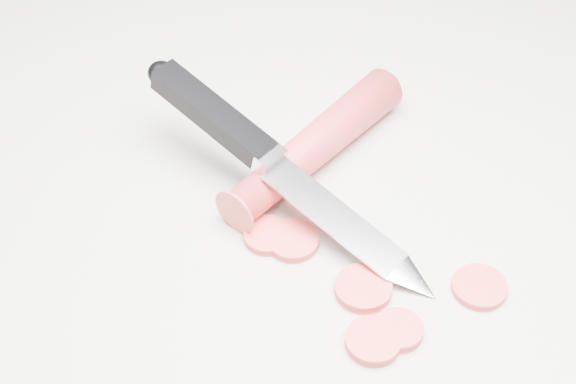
{
  "coord_description": "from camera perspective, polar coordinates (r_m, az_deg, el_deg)",
  "views": [
    {
      "loc": [
        -0.04,
        -0.37,
        0.41
      ],
      "look_at": [
        -0.04,
        0.02,
        0.02
      ],
      "focal_mm": 50.0,
      "sensor_mm": 36.0,
      "label": 1
    }
  ],
  "objects": [
    {
      "name": "carrot_slice_3",
      "position": [
        0.55,
        -1.45,
        -3.09
      ],
      "size": [
        0.03,
        0.03,
        0.01
      ],
      "primitive_type": "cylinder",
      "color": "#EB3E38",
      "rests_on": "ground"
    },
    {
      "name": "carrot_slice_0",
      "position": [
        0.55,
        0.35,
        -3.49
      ],
      "size": [
        0.04,
        0.04,
        0.01
      ],
      "primitive_type": "cylinder",
      "color": "#EB3E38",
      "rests_on": "ground"
    },
    {
      "name": "carrot_slice_5",
      "position": [
        0.51,
        7.88,
        -9.69
      ],
      "size": [
        0.03,
        0.03,
        0.01
      ],
      "primitive_type": "cylinder",
      "color": "#EB3E38",
      "rests_on": "ground"
    },
    {
      "name": "ground",
      "position": [
        0.56,
        4.17,
        -2.49
      ],
      "size": [
        2.4,
        2.4,
        0.0
      ],
      "primitive_type": "plane",
      "color": "beige",
      "rests_on": "ground"
    },
    {
      "name": "carrot_slice_2",
      "position": [
        0.52,
        5.37,
        -6.83
      ],
      "size": [
        0.04,
        0.04,
        0.01
      ],
      "primitive_type": "cylinder",
      "color": "#EB3E38",
      "rests_on": "ground"
    },
    {
      "name": "kitchen_knife",
      "position": [
        0.55,
        -0.16,
        1.63
      ],
      "size": [
        0.22,
        0.19,
        0.07
      ],
      "primitive_type": null,
      "color": "silver",
      "rests_on": "ground"
    },
    {
      "name": "carrot_slice_1",
      "position": [
        0.5,
        6.06,
        -10.49
      ],
      "size": [
        0.03,
        0.03,
        0.01
      ],
      "primitive_type": "cylinder",
      "color": "#EB3E38",
      "rests_on": "ground"
    },
    {
      "name": "carrot_slice_4",
      "position": [
        0.54,
        13.44,
        -6.59
      ],
      "size": [
        0.04,
        0.04,
        0.01
      ],
      "primitive_type": "cylinder",
      "color": "#EB3E38",
      "rests_on": "ground"
    },
    {
      "name": "carrot",
      "position": [
        0.59,
        1.98,
        3.37
      ],
      "size": [
        0.14,
        0.16,
        0.03
      ],
      "primitive_type": "cylinder",
      "rotation": [
        1.57,
        0.0,
        -0.69
      ],
      "color": "red",
      "rests_on": "ground"
    }
  ]
}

